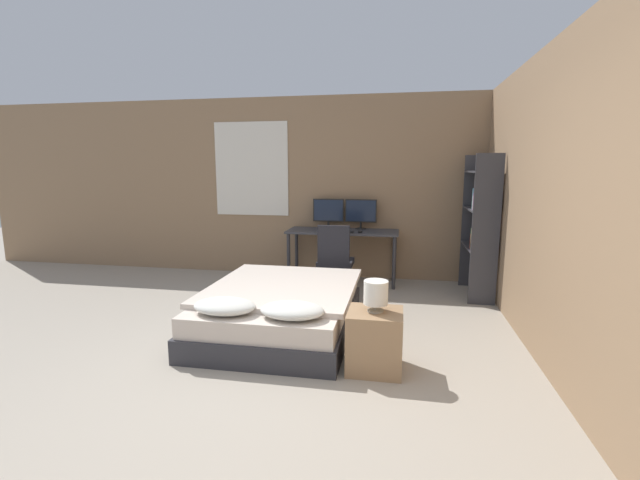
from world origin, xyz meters
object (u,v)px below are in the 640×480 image
object	(u,v)px
desk	(343,237)
keyboard	(341,232)
bed	(281,309)
computer_mouse	(360,232)
monitor_right	(361,212)
bookshelf	(481,220)
nightstand	(375,341)
monitor_left	(328,212)
office_chair	(335,267)
bedside_lamp	(376,293)

from	to	relation	value
desk	keyboard	xyz separation A→B (m)	(-0.00, -0.19, 0.10)
bed	keyboard	size ratio (longest dim) A/B	5.46
bed	computer_mouse	xyz separation A→B (m)	(0.64, 1.81, 0.55)
desk	monitor_right	world-z (taller)	monitor_right
monitor_right	bookshelf	size ratio (longest dim) A/B	0.25
desk	computer_mouse	distance (m)	0.35
nightstand	bookshelf	xyz separation A→B (m)	(1.19, 2.28, 0.76)
monitor_left	keyboard	xyz separation A→B (m)	(0.24, -0.38, -0.24)
nightstand	monitor_right	world-z (taller)	monitor_right
nightstand	computer_mouse	distance (m)	2.58
bed	monitor_left	bearing A→B (deg)	86.62
office_chair	bookshelf	size ratio (longest dim) A/B	0.52
bed	monitor_right	size ratio (longest dim) A/B	4.22
nightstand	computer_mouse	xyz separation A→B (m)	(-0.36, 2.50, 0.53)
nightstand	monitor_left	bearing A→B (deg)	106.80
desk	bookshelf	bearing A→B (deg)	-12.47
keyboard	computer_mouse	size ratio (longest dim) A/B	5.06
bedside_lamp	monitor_right	xyz separation A→B (m)	(-0.39, 2.88, 0.36)
bed	office_chair	size ratio (longest dim) A/B	2.05
monitor_left	computer_mouse	xyz separation A→B (m)	(0.51, -0.38, -0.23)
monitor_left	computer_mouse	distance (m)	0.68
bed	monitor_right	xyz separation A→B (m)	(0.61, 2.19, 0.78)
monitor_right	computer_mouse	size ratio (longest dim) A/B	6.54
desk	computer_mouse	xyz separation A→B (m)	(0.27, -0.19, 0.11)
desk	monitor_left	bearing A→B (deg)	141.29
monitor_left	monitor_right	world-z (taller)	same
desk	monitor_left	distance (m)	0.46
nightstand	bedside_lamp	xyz separation A→B (m)	(0.00, -0.00, 0.41)
monitor_right	bookshelf	xyz separation A→B (m)	(1.57, -0.59, -0.01)
monitor_right	computer_mouse	world-z (taller)	monitor_right
nightstand	monitor_left	xyz separation A→B (m)	(-0.87, 2.88, 0.76)
bedside_lamp	keyboard	world-z (taller)	keyboard
nightstand	office_chair	size ratio (longest dim) A/B	0.53
bedside_lamp	desk	distance (m)	2.76
bed	office_chair	world-z (taller)	office_chair
monitor_left	monitor_right	bearing A→B (deg)	0.00
computer_mouse	office_chair	size ratio (longest dim) A/B	0.07
monitor_right	office_chair	xyz separation A→B (m)	(-0.25, -0.86, -0.64)
bedside_lamp	monitor_left	world-z (taller)	monitor_left
monitor_right	keyboard	distance (m)	0.51
bedside_lamp	bookshelf	bearing A→B (deg)	62.56
desk	office_chair	distance (m)	0.73
keyboard	monitor_left	bearing A→B (deg)	122.19
bed	bedside_lamp	world-z (taller)	bedside_lamp
monitor_left	bookshelf	distance (m)	2.14
office_chair	keyboard	bearing A→B (deg)	89.20
monitor_right	bookshelf	bearing A→B (deg)	-20.69
nightstand	monitor_right	xyz separation A→B (m)	(-0.39, 2.88, 0.76)
monitor_right	office_chair	distance (m)	1.10
nightstand	keyboard	xyz separation A→B (m)	(-0.63, 2.50, 0.52)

